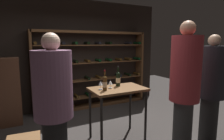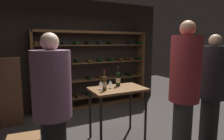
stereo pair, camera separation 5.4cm
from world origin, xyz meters
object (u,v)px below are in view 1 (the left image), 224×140
at_px(person_guest_plum_blouse, 185,84).
at_px(person_guest_khaki, 53,100).
at_px(wine_rack, 93,70).
at_px(wine_bottle_green_slim, 105,83).
at_px(wine_glass_stemmed_center, 101,84).
at_px(wine_bottle_black_capsule, 118,79).
at_px(person_bystander_red_print, 211,84).
at_px(wine_glass_stemmed_right, 110,83).
at_px(tasting_table, 118,95).
at_px(display_cabinet, 9,92).

distance_m(person_guest_plum_blouse, person_guest_khaki, 1.88).
xyz_separation_m(wine_rack, wine_bottle_green_slim, (-0.54, -1.94, 0.06)).
relative_size(wine_bottle_green_slim, wine_glass_stemmed_center, 2.39).
bearing_deg(wine_bottle_black_capsule, person_bystander_red_print, -36.52).
relative_size(wine_bottle_green_slim, wine_glass_stemmed_right, 2.52).
bearing_deg(wine_bottle_black_capsule, wine_bottle_green_slim, -151.44).
distance_m(tasting_table, person_bystander_red_print, 1.62).
distance_m(wine_bottle_green_slim, wine_bottle_black_capsule, 0.41).
height_order(wine_rack, wine_glass_stemmed_center, wine_rack).
xyz_separation_m(tasting_table, person_guest_plum_blouse, (0.63, -0.91, 0.32)).
distance_m(tasting_table, wine_glass_stemmed_center, 0.39).
relative_size(display_cabinet, wine_bottle_green_slim, 4.16).
xyz_separation_m(person_guest_khaki, wine_bottle_black_capsule, (1.27, 0.59, 0.06)).
relative_size(display_cabinet, wine_bottle_black_capsule, 3.89).
relative_size(tasting_table, wine_glass_stemmed_right, 7.01).
xyz_separation_m(wine_bottle_green_slim, wine_bottle_black_capsule, (0.36, 0.20, 0.01)).
distance_m(wine_glass_stemmed_right, wine_glass_stemmed_center, 0.19).
xyz_separation_m(wine_rack, tasting_table, (-0.26, -1.89, -0.20)).
bearing_deg(wine_glass_stemmed_right, person_guest_plum_blouse, -52.44).
bearing_deg(display_cabinet, wine_rack, 8.58).
distance_m(person_bystander_red_print, wine_glass_stemmed_center, 1.90).
relative_size(wine_bottle_black_capsule, wine_glass_stemmed_center, 2.56).
xyz_separation_m(wine_bottle_black_capsule, wine_glass_stemmed_right, (-0.20, -0.08, -0.04)).
height_order(wine_rack, wine_glass_stemmed_right, wine_rack).
bearing_deg(tasting_table, wine_glass_stemmed_right, 151.40).
bearing_deg(wine_bottle_black_capsule, wine_glass_stemmed_right, -157.91).
xyz_separation_m(person_bystander_red_print, wine_glass_stemmed_right, (-1.49, 0.88, 0.01)).
height_order(wine_rack, wine_bottle_black_capsule, wine_rack).
bearing_deg(wine_bottle_black_capsule, person_guest_khaki, -155.07).
bearing_deg(person_bystander_red_print, person_guest_khaki, -70.25).
distance_m(person_guest_khaki, display_cabinet, 2.13).
distance_m(wine_bottle_black_capsule, wine_glass_stemmed_center, 0.40).
bearing_deg(person_guest_plum_blouse, display_cabinet, 150.04).
distance_m(person_guest_khaki, person_bystander_red_print, 2.59).
bearing_deg(wine_glass_stemmed_right, display_cabinet, 137.03).
bearing_deg(wine_bottle_black_capsule, person_guest_plum_blouse, -62.43).
bearing_deg(display_cabinet, person_guest_khaki, -74.44).
relative_size(wine_rack, person_guest_plum_blouse, 1.51).
relative_size(person_guest_plum_blouse, display_cabinet, 1.42).
bearing_deg(wine_rack, wine_bottle_black_capsule, -95.81).
xyz_separation_m(person_guest_khaki, wine_glass_stemmed_right, (1.07, 0.51, 0.02)).
xyz_separation_m(wine_rack, person_guest_plum_blouse, (0.37, -2.80, 0.12)).
xyz_separation_m(person_bystander_red_print, display_cabinet, (-3.13, 2.40, -0.32)).
bearing_deg(display_cabinet, person_guest_plum_blouse, -46.33).
xyz_separation_m(person_guest_plum_blouse, display_cabinet, (-2.39, 2.50, -0.42)).
relative_size(tasting_table, person_guest_khaki, 0.52).
bearing_deg(person_guest_plum_blouse, person_guest_khaki, -177.98).
relative_size(person_guest_khaki, wine_bottle_black_capsule, 5.04).
distance_m(tasting_table, wine_bottle_green_slim, 0.38).
xyz_separation_m(wine_rack, wine_glass_stemmed_center, (-0.57, -1.84, 0.03)).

